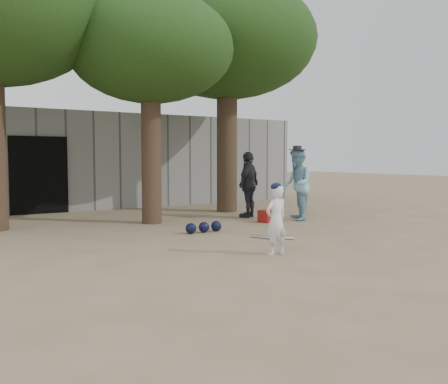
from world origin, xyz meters
TOP-DOWN VIEW (x-y plane):
  - ground at (0.00, 0.00)m, footprint 70.00×70.00m
  - boy_player at (0.61, -0.54)m, footprint 0.44×0.31m
  - spectator_blue at (3.95, 2.70)m, footprint 1.06×1.12m
  - spectator_dark at (3.28, 3.88)m, footprint 1.11×0.88m
  - red_bag at (3.09, 2.81)m, footprint 0.48×0.41m
  - back_building at (-0.00, 10.33)m, footprint 16.00×5.24m
  - helmet_row at (0.87, 2.20)m, footprint 0.87×0.24m
  - bat_pile at (1.56, 0.75)m, footprint 0.54×0.78m
  - tree_row at (0.74, 5.02)m, footprint 11.40×5.80m

SIDE VIEW (x-z plane):
  - ground at x=0.00m, z-range 0.00..0.00m
  - bat_pile at x=1.56m, z-range 0.00..0.06m
  - helmet_row at x=0.87m, z-range 0.00..0.23m
  - red_bag at x=3.09m, z-range 0.00..0.30m
  - boy_player at x=0.61m, z-range 0.00..1.15m
  - spectator_dark at x=3.28m, z-range 0.00..1.75m
  - spectator_blue at x=3.95m, z-range 0.00..1.83m
  - back_building at x=0.00m, z-range 0.00..3.00m
  - tree_row at x=0.74m, z-range 1.34..8.03m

